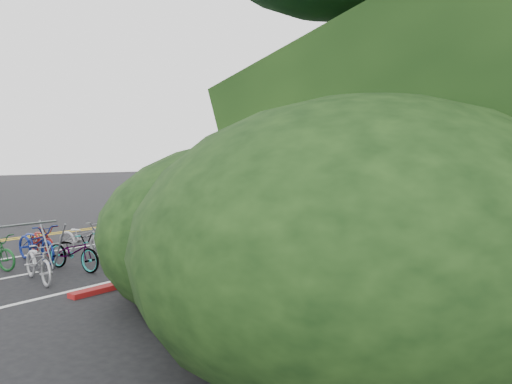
% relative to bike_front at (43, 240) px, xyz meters
% --- Properties ---
extents(ground, '(120.00, 120.00, 0.00)m').
position_rel_bike_front_xyz_m(ground, '(-1.28, 0.04, -0.41)').
color(ground, black).
rests_on(ground, ground).
extents(road_markings, '(7.47, 80.00, 0.01)m').
position_rel_bike_front_xyz_m(road_markings, '(-0.64, 10.14, -0.40)').
color(road_markings, gold).
rests_on(road_markings, ground).
extents(red_curb, '(0.25, 28.00, 0.10)m').
position_rel_bike_front_xyz_m(red_curb, '(4.42, 12.04, -0.36)').
color(red_curb, maroon).
rests_on(red_curb, ground).
extents(bike_racks_rest, '(1.14, 23.00, 1.17)m').
position_rel_bike_front_xyz_m(bike_racks_rest, '(1.72, 13.04, 0.45)').
color(bike_racks_rest, gray).
rests_on(bike_racks_rest, ground).
extents(signposts_rest, '(0.08, 18.40, 2.50)m').
position_rel_bike_front_xyz_m(signposts_rest, '(-0.68, 14.04, 1.02)').
color(signposts_rest, brown).
rests_on(signposts_rest, ground).
extents(bike_front, '(0.79, 1.62, 0.82)m').
position_rel_bike_front_xyz_m(bike_front, '(0.00, 0.00, 0.00)').
color(bike_front, maroon).
rests_on(bike_front, ground).
extents(bike_valet, '(3.15, 13.54, 1.09)m').
position_rel_bike_front_xyz_m(bike_valet, '(1.57, 2.56, 0.06)').
color(bike_valet, beige).
rests_on(bike_valet, ground).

